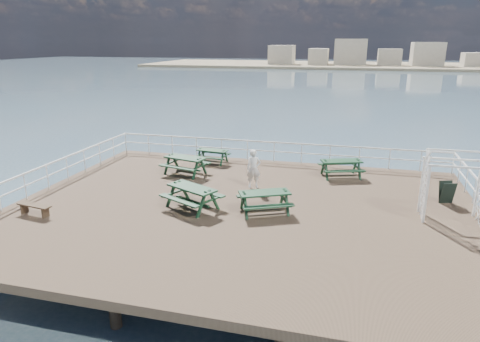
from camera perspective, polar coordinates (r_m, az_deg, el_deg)
name	(u,v)px	position (r m, az deg, el deg)	size (l,w,h in m)	color
ground	(242,210)	(16.89, 0.30, -5.28)	(18.00, 14.00, 0.30)	brown
sea_backdrop	(383,62)	(149.61, 18.58, 13.56)	(300.00, 300.00, 9.20)	#446072
railing	(255,168)	(18.93, 2.04, 0.47)	(17.77, 13.76, 1.10)	white
picnic_table_a	(185,162)	(20.95, -7.35, 1.25)	(2.30, 2.02, 0.97)	#143920
picnic_table_b	(212,153)	(22.82, -3.72, 2.38)	(1.77, 1.49, 0.79)	#143920
picnic_table_c	(341,165)	(20.90, 13.34, 0.80)	(2.29, 2.07, 0.92)	#143920
picnic_table_d	(192,193)	(16.62, -6.41, -2.89)	(2.54, 2.36, 0.99)	#143920
picnic_table_e	(265,198)	(16.16, 3.30, -3.55)	(2.37, 2.20, 0.92)	#143920
flat_bench_near	(34,207)	(17.74, -25.74, -4.36)	(1.47, 0.55, 0.41)	brown
trellis_arbor	(453,189)	(17.11, 26.52, -2.19)	(2.12, 1.17, 2.61)	white
sandwich_board	(447,193)	(18.98, 25.85, -2.61)	(0.65, 0.57, 0.90)	black
person	(254,169)	(18.82, 1.82, 0.31)	(0.62, 0.41, 1.71)	white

